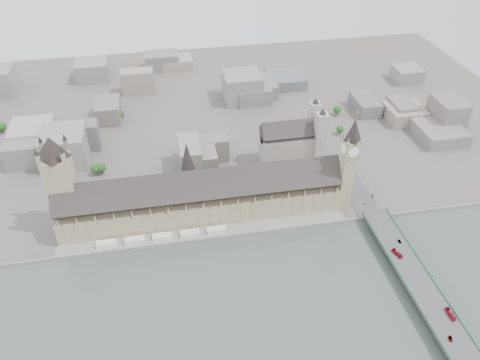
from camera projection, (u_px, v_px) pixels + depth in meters
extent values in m
plane|color=#595651|center=(205.00, 229.00, 441.52)|extent=(900.00, 900.00, 0.00)
cube|color=gray|center=(207.00, 239.00, 428.87)|extent=(600.00, 1.50, 3.00)
cube|color=gray|center=(206.00, 234.00, 435.04)|extent=(270.00, 15.00, 2.00)
cube|color=white|center=(107.00, 244.00, 420.51)|extent=(18.00, 7.00, 4.00)
cube|color=white|center=(135.00, 240.00, 424.15)|extent=(18.00, 7.00, 4.00)
cube|color=white|center=(162.00, 236.00, 427.80)|extent=(18.00, 7.00, 4.00)
cube|color=white|center=(190.00, 233.00, 431.44)|extent=(18.00, 7.00, 4.00)
cube|color=white|center=(216.00, 230.00, 435.08)|extent=(18.00, 7.00, 4.00)
cube|color=gray|center=(202.00, 205.00, 449.64)|extent=(265.00, 40.00, 25.00)
cube|color=#2B2826|center=(201.00, 187.00, 435.99)|extent=(265.00, 40.73, 40.73)
cube|color=gray|center=(345.00, 182.00, 449.16)|extent=(12.00, 12.00, 62.00)
cube|color=tan|center=(351.00, 148.00, 425.59)|extent=(14.00, 14.00, 16.00)
cylinder|color=white|center=(358.00, 147.00, 426.64)|extent=(0.60, 10.00, 10.00)
cylinder|color=white|center=(343.00, 149.00, 424.54)|extent=(0.60, 10.00, 10.00)
cylinder|color=white|center=(348.00, 144.00, 431.23)|extent=(10.00, 0.60, 10.00)
cylinder|color=white|center=(354.00, 152.00, 419.95)|extent=(10.00, 0.60, 10.00)
cone|color=#2A2322|center=(354.00, 130.00, 414.11)|extent=(17.00, 17.00, 22.00)
cylinder|color=#BA8D36|center=(356.00, 116.00, 405.65)|extent=(1.00, 1.00, 6.00)
sphere|color=#BA8D36|center=(357.00, 112.00, 403.53)|extent=(2.00, 2.00, 2.00)
cone|color=tan|center=(357.00, 132.00, 424.38)|extent=(2.40, 2.40, 8.00)
cone|color=tan|center=(343.00, 133.00, 422.48)|extent=(2.40, 2.40, 8.00)
cone|color=tan|center=(362.00, 140.00, 414.19)|extent=(2.40, 2.40, 8.00)
cone|color=tan|center=(349.00, 141.00, 412.30)|extent=(2.40, 2.40, 8.00)
cube|color=gray|center=(65.00, 194.00, 419.94)|extent=(23.00, 23.00, 80.00)
cone|color=#2A2322|center=(51.00, 147.00, 389.73)|extent=(30.00, 30.00, 20.00)
cylinder|color=tan|center=(189.00, 178.00, 434.45)|extent=(12.00, 12.00, 20.00)
cone|color=#2A2322|center=(187.00, 156.00, 419.94)|extent=(13.00, 13.00, 28.00)
cube|color=#474749|center=(409.00, 271.00, 393.49)|extent=(25.00, 325.00, 10.25)
cube|color=#A19990|center=(287.00, 148.00, 520.96)|extent=(60.00, 28.00, 34.00)
cube|color=#2B2826|center=(289.00, 132.00, 507.66)|extent=(60.00, 28.28, 28.28)
cube|color=#A19990|center=(313.00, 129.00, 525.96)|extent=(12.00, 12.00, 64.00)
cube|color=#A19990|center=(320.00, 140.00, 507.16)|extent=(12.00, 12.00, 64.00)
imported|color=maroon|center=(397.00, 253.00, 400.21)|extent=(5.71, 11.55, 3.14)
imported|color=#AD1529|center=(451.00, 314.00, 350.45)|extent=(2.95, 11.75, 3.26)
imported|color=gray|center=(400.00, 241.00, 412.92)|extent=(1.59, 4.42, 1.45)
imported|color=gray|center=(450.00, 339.00, 334.48)|extent=(4.30, 5.84, 1.48)
imported|color=gray|center=(373.00, 196.00, 462.98)|extent=(2.99, 5.65, 1.56)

